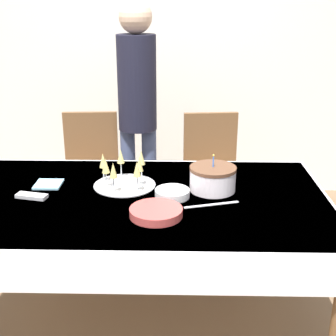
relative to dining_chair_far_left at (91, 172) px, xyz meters
name	(u,v)px	position (x,y,z in m)	size (l,w,h in m)	color
ground_plane	(145,311)	(0.46, -0.91, -0.54)	(12.00, 12.00, 0.00)	brown
wall_back	(157,47)	(0.46, 1.01, 0.81)	(8.00, 0.05, 2.70)	silver
dining_table	(143,213)	(0.46, -0.91, 0.11)	(2.03, 1.19, 0.75)	white
dining_chair_far_left	(91,172)	(0.00, 0.00, 0.00)	(0.45, 0.45, 0.98)	brown
dining_chair_far_right	(212,173)	(0.90, 0.00, 0.00)	(0.46, 0.46, 0.98)	brown
birthday_cake	(213,178)	(0.84, -0.81, 0.28)	(0.26, 0.26, 0.21)	white
champagne_tray	(124,172)	(0.34, -0.76, 0.29)	(0.36, 0.36, 0.18)	silver
plate_stack_main	(156,212)	(0.54, -1.15, 0.23)	(0.27, 0.27, 0.04)	#CC4C47
plate_stack_dessert	(172,193)	(0.62, -0.92, 0.23)	(0.19, 0.19, 0.04)	white
cake_knife	(211,205)	(0.83, -1.02, 0.21)	(0.29, 0.10, 0.00)	silver
fork_pile	(32,196)	(-0.14, -0.95, 0.22)	(0.18, 0.10, 0.02)	silver
napkin_pile	(48,184)	(-0.10, -0.76, 0.22)	(0.15, 0.15, 0.01)	#8CC6E0
person_standing	(137,99)	(0.35, 0.10, 0.53)	(0.28, 0.28, 1.76)	#3F4C72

